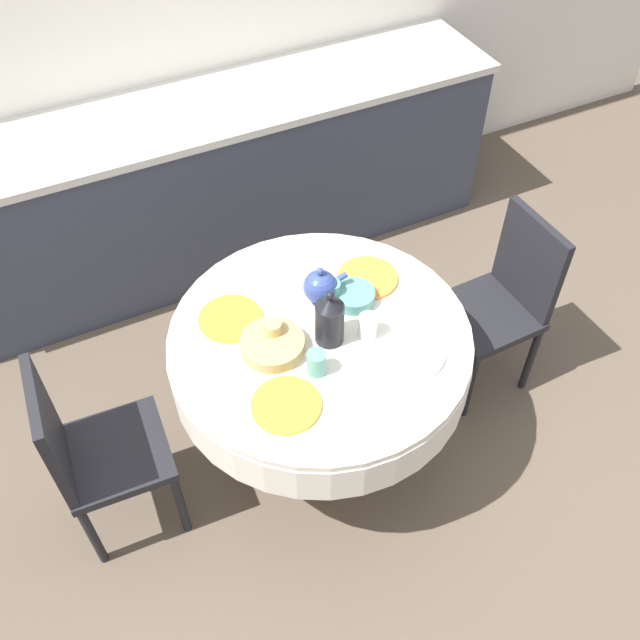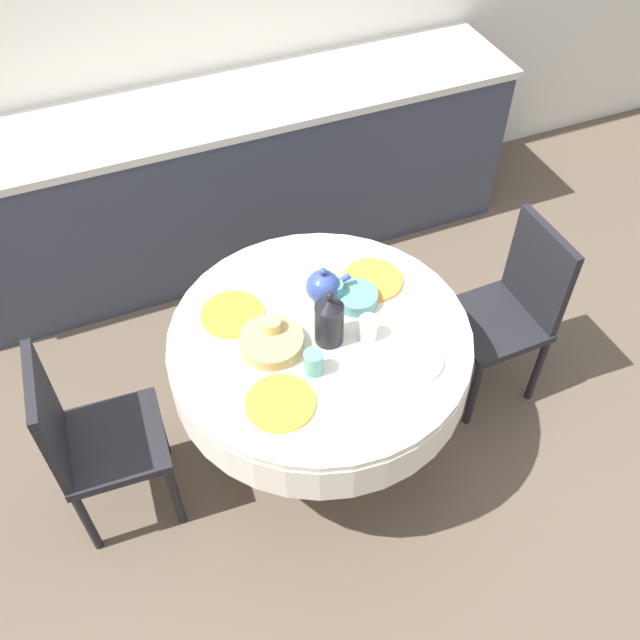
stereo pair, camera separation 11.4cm
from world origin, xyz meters
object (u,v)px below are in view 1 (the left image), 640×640
at_px(coffee_carafe, 330,320).
at_px(teapot, 320,287).
at_px(chair_right, 91,450).
at_px(chair_left, 503,298).

distance_m(coffee_carafe, teapot, 0.21).
distance_m(chair_right, coffee_carafe, 1.03).
bearing_deg(teapot, chair_left, -8.68).
distance_m(chair_left, teapot, 0.93).
relative_size(coffee_carafe, teapot, 1.34).
height_order(chair_left, teapot, teapot).
bearing_deg(chair_left, teapot, 79.64).
height_order(chair_right, teapot, teapot).
xyz_separation_m(chair_left, chair_right, (-1.87, 0.03, 0.00)).
bearing_deg(chair_right, chair_left, 92.53).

